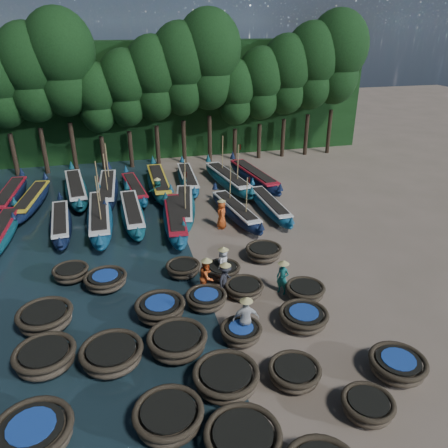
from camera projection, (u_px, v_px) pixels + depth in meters
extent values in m
plane|color=#7D6B5C|center=(205.00, 287.00, 20.70)|extent=(120.00, 120.00, 0.00)
cube|color=black|center=(150.00, 100.00, 39.24)|extent=(40.00, 3.00, 10.00)
ellipsoid|color=brown|center=(243.00, 442.00, 12.70)|extent=(2.86, 2.86, 0.68)
torus|color=#332A1E|center=(243.00, 434.00, 12.57)|extent=(2.31, 2.31, 0.21)
cylinder|color=black|center=(243.00, 433.00, 12.55)|extent=(1.77, 1.77, 0.06)
ellipsoid|color=brown|center=(367.00, 408.00, 13.85)|extent=(1.60, 1.60, 0.60)
torus|color=#332A1E|center=(368.00, 402.00, 13.73)|extent=(1.71, 1.71, 0.18)
cylinder|color=black|center=(369.00, 401.00, 13.71)|extent=(1.28, 1.28, 0.05)
ellipsoid|color=brown|center=(34.00, 437.00, 12.83)|extent=(2.46, 2.46, 0.73)
torus|color=#332A1E|center=(32.00, 428.00, 12.68)|extent=(2.41, 2.41, 0.22)
cylinder|color=black|center=(31.00, 427.00, 12.66)|extent=(1.83, 1.83, 0.07)
cylinder|color=#1B4098|center=(31.00, 426.00, 12.64)|extent=(1.41, 1.41, 0.04)
ellipsoid|color=brown|center=(169.00, 420.00, 13.39)|extent=(2.38, 2.38, 0.70)
torus|color=#332A1E|center=(168.00, 412.00, 13.25)|extent=(2.22, 2.22, 0.21)
cylinder|color=black|center=(168.00, 411.00, 13.23)|extent=(1.68, 1.68, 0.06)
ellipsoid|color=brown|center=(226.00, 380.00, 14.84)|extent=(2.79, 2.79, 0.72)
torus|color=#332A1E|center=(226.00, 373.00, 14.70)|extent=(2.30, 2.30, 0.22)
cylinder|color=black|center=(226.00, 372.00, 14.68)|extent=(1.75, 1.75, 0.07)
ellipsoid|color=brown|center=(294.00, 375.00, 15.15)|extent=(1.83, 1.83, 0.61)
torus|color=#332A1E|center=(295.00, 369.00, 15.03)|extent=(1.86, 1.86, 0.18)
cylinder|color=black|center=(295.00, 368.00, 15.01)|extent=(1.41, 1.41, 0.06)
ellipsoid|color=brown|center=(397.00, 367.00, 15.46)|extent=(2.14, 2.14, 0.64)
torus|color=#332A1E|center=(398.00, 361.00, 15.33)|extent=(2.04, 2.04, 0.19)
cylinder|color=black|center=(399.00, 360.00, 15.32)|extent=(1.55, 1.55, 0.06)
cylinder|color=#1B4098|center=(399.00, 359.00, 15.30)|extent=(1.19, 1.19, 0.04)
ellipsoid|color=brown|center=(46.00, 360.00, 15.74)|extent=(2.60, 2.60, 0.74)
torus|color=#332A1E|center=(44.00, 352.00, 15.59)|extent=(2.24, 2.24, 0.23)
cylinder|color=black|center=(44.00, 351.00, 15.57)|extent=(1.69, 1.69, 0.07)
ellipsoid|color=brown|center=(112.00, 357.00, 15.88)|extent=(2.63, 2.63, 0.72)
torus|color=#332A1E|center=(111.00, 350.00, 15.74)|extent=(2.32, 2.32, 0.22)
cylinder|color=black|center=(111.00, 349.00, 15.72)|extent=(1.76, 1.76, 0.07)
ellipsoid|color=brown|center=(177.00, 344.00, 16.48)|extent=(2.80, 2.80, 0.76)
torus|color=#332A1E|center=(177.00, 337.00, 16.33)|extent=(2.30, 2.30, 0.23)
cylinder|color=black|center=(177.00, 336.00, 16.31)|extent=(1.74, 1.74, 0.07)
ellipsoid|color=brown|center=(241.00, 334.00, 17.14)|extent=(1.61, 1.61, 0.59)
torus|color=#332A1E|center=(241.00, 329.00, 17.02)|extent=(1.67, 1.67, 0.18)
cylinder|color=black|center=(241.00, 328.00, 17.01)|extent=(1.26, 1.26, 0.05)
cylinder|color=#1B4098|center=(241.00, 327.00, 16.99)|extent=(0.97, 0.97, 0.04)
ellipsoid|color=brown|center=(303.00, 319.00, 17.96)|extent=(2.22, 2.22, 0.62)
torus|color=#332A1E|center=(304.00, 314.00, 17.84)|extent=(2.06, 2.06, 0.19)
cylinder|color=black|center=(304.00, 313.00, 17.82)|extent=(1.57, 1.57, 0.06)
cylinder|color=#1B4098|center=(304.00, 312.00, 17.80)|extent=(1.21, 1.21, 0.04)
ellipsoid|color=brown|center=(46.00, 320.00, 17.82)|extent=(2.27, 2.27, 0.76)
torus|color=#332A1E|center=(44.00, 313.00, 17.67)|extent=(2.27, 2.27, 0.23)
cylinder|color=black|center=(44.00, 312.00, 17.65)|extent=(1.71, 1.71, 0.07)
ellipsoid|color=brown|center=(160.00, 311.00, 18.41)|extent=(2.54, 2.54, 0.72)
torus|color=#332A1E|center=(160.00, 304.00, 18.27)|extent=(2.15, 2.15, 0.22)
cylinder|color=black|center=(160.00, 303.00, 18.25)|extent=(1.62, 1.62, 0.07)
cylinder|color=#1B4098|center=(160.00, 303.00, 18.23)|extent=(1.25, 1.25, 0.04)
ellipsoid|color=brown|center=(206.00, 301.00, 19.19)|extent=(2.24, 2.24, 0.58)
torus|color=#332A1E|center=(206.00, 295.00, 19.08)|extent=(1.84, 1.84, 0.18)
cylinder|color=black|center=(206.00, 295.00, 19.06)|extent=(1.40, 1.40, 0.05)
cylinder|color=#1B4098|center=(206.00, 294.00, 19.05)|extent=(1.07, 1.07, 0.04)
ellipsoid|color=brown|center=(244.00, 290.00, 19.97)|extent=(1.69, 1.69, 0.57)
torus|color=#332A1E|center=(244.00, 285.00, 19.86)|extent=(1.80, 1.80, 0.17)
cylinder|color=black|center=(244.00, 284.00, 19.84)|extent=(1.36, 1.36, 0.05)
ellipsoid|color=brown|center=(305.00, 293.00, 19.75)|extent=(2.15, 2.15, 0.60)
torus|color=#332A1E|center=(305.00, 287.00, 19.63)|extent=(1.79, 1.79, 0.18)
cylinder|color=black|center=(306.00, 287.00, 19.62)|extent=(1.35, 1.35, 0.05)
ellipsoid|color=brown|center=(71.00, 274.00, 21.18)|extent=(2.04, 2.04, 0.60)
torus|color=#332A1E|center=(70.00, 269.00, 21.07)|extent=(1.73, 1.73, 0.18)
cylinder|color=black|center=(70.00, 269.00, 21.05)|extent=(1.30, 1.30, 0.05)
ellipsoid|color=brown|center=(106.00, 282.00, 20.58)|extent=(2.38, 2.38, 0.59)
torus|color=#332A1E|center=(105.00, 277.00, 20.47)|extent=(2.03, 2.03, 0.18)
cylinder|color=black|center=(105.00, 276.00, 20.45)|extent=(1.55, 1.55, 0.05)
cylinder|color=#1B4098|center=(105.00, 275.00, 20.44)|extent=(1.19, 1.19, 0.04)
ellipsoid|color=brown|center=(183.00, 270.00, 21.54)|extent=(1.98, 1.98, 0.59)
torus|color=#332A1E|center=(183.00, 265.00, 21.43)|extent=(1.71, 1.71, 0.18)
cylinder|color=black|center=(183.00, 265.00, 21.41)|extent=(1.29, 1.29, 0.05)
ellipsoid|color=brown|center=(223.00, 272.00, 21.39)|extent=(1.87, 1.87, 0.57)
torus|color=#332A1E|center=(223.00, 267.00, 21.28)|extent=(1.74, 1.74, 0.17)
cylinder|color=black|center=(223.00, 267.00, 21.26)|extent=(1.31, 1.31, 0.05)
ellipsoid|color=brown|center=(264.00, 254.00, 23.04)|extent=(2.25, 2.25, 0.63)
torus|color=#332A1E|center=(264.00, 249.00, 22.92)|extent=(1.93, 1.93, 0.19)
cylinder|color=black|center=(264.00, 248.00, 22.90)|extent=(1.46, 1.46, 0.06)
ellipsoid|color=#0D4E4A|center=(1.00, 234.00, 24.84)|extent=(1.71, 7.58, 0.94)
cone|color=#0D4E4A|center=(14.00, 200.00, 27.84)|extent=(0.41, 0.41, 0.56)
cube|color=#A91424|center=(0.00, 228.00, 24.67)|extent=(1.27, 5.87, 0.11)
ellipsoid|color=#0E1D34|center=(61.00, 224.00, 26.14)|extent=(1.85, 7.15, 0.88)
cone|color=#0E1D34|center=(59.00, 195.00, 28.85)|extent=(0.39, 0.39, 0.53)
cone|color=#0E1D34|center=(60.00, 241.00, 22.95)|extent=(0.39, 0.39, 0.44)
cube|color=white|center=(60.00, 218.00, 25.98)|extent=(1.37, 5.54, 0.11)
cube|color=black|center=(60.00, 217.00, 25.95)|extent=(1.08, 4.82, 0.09)
ellipsoid|color=navy|center=(100.00, 218.00, 26.66)|extent=(1.69, 8.66, 1.08)
cone|color=navy|center=(98.00, 185.00, 30.04)|extent=(0.47, 0.47, 0.65)
cone|color=navy|center=(99.00, 239.00, 22.70)|extent=(0.47, 0.47, 0.54)
cube|color=white|center=(99.00, 211.00, 26.46)|extent=(1.24, 6.71, 0.13)
cube|color=black|center=(99.00, 210.00, 26.43)|extent=(0.93, 5.84, 0.11)
cylinder|color=#997F4C|center=(98.00, 184.00, 27.09)|extent=(0.08, 0.26, 3.02)
cylinder|color=#997F4C|center=(98.00, 201.00, 24.54)|extent=(0.08, 0.26, 3.02)
plane|color=red|center=(99.00, 179.00, 24.02)|extent=(0.00, 0.38, 0.38)
ellipsoid|color=#0D4E4A|center=(132.00, 214.00, 27.38)|extent=(1.64, 7.81, 0.97)
cone|color=#0D4E4A|center=(127.00, 185.00, 30.41)|extent=(0.43, 0.43, 0.58)
cone|color=#0D4E4A|center=(138.00, 231.00, 23.84)|extent=(0.43, 0.43, 0.49)
cube|color=white|center=(132.00, 208.00, 27.21)|extent=(1.21, 6.05, 0.12)
cube|color=black|center=(132.00, 207.00, 27.18)|extent=(0.92, 5.26, 0.10)
ellipsoid|color=navy|center=(175.00, 220.00, 26.56)|extent=(2.03, 8.03, 0.99)
cone|color=navy|center=(171.00, 188.00, 29.75)|extent=(0.44, 0.44, 0.60)
cone|color=navy|center=(180.00, 239.00, 22.85)|extent=(0.44, 0.44, 0.50)
cube|color=#A91424|center=(175.00, 213.00, 26.39)|extent=(1.51, 6.22, 0.12)
cube|color=black|center=(175.00, 212.00, 26.35)|extent=(1.18, 5.41, 0.10)
ellipsoid|color=#0D4E4A|center=(184.00, 208.00, 28.27)|extent=(2.71, 7.89, 0.97)
cone|color=#0D4E4A|center=(184.00, 179.00, 31.42)|extent=(0.43, 0.43, 0.58)
cone|color=#0D4E4A|center=(184.00, 224.00, 24.60)|extent=(0.43, 0.43, 0.49)
cube|color=white|center=(184.00, 202.00, 28.09)|extent=(2.04, 6.10, 0.12)
cube|color=black|center=(184.00, 201.00, 28.06)|extent=(1.64, 5.29, 0.10)
cylinder|color=#997F4C|center=(185.00, 179.00, 28.67)|extent=(0.07, 0.23, 2.72)
cylinder|color=#997F4C|center=(185.00, 193.00, 26.30)|extent=(0.07, 0.23, 2.72)
plane|color=red|center=(187.00, 175.00, 25.81)|extent=(0.00, 0.34, 0.34)
ellipsoid|color=#0E1D34|center=(236.00, 212.00, 27.77)|extent=(2.37, 7.39, 0.91)
cone|color=#0E1D34|center=(215.00, 185.00, 30.49)|extent=(0.40, 0.40, 0.55)
cone|color=#0E1D34|center=(261.00, 226.00, 24.57)|extent=(0.40, 0.40, 0.45)
cube|color=white|center=(236.00, 206.00, 27.61)|extent=(1.78, 5.72, 0.11)
cube|color=black|center=(236.00, 205.00, 27.58)|extent=(1.43, 4.96, 0.09)
cylinder|color=#997F4C|center=(230.00, 185.00, 28.10)|extent=(0.06, 0.22, 2.55)
cylinder|color=#997F4C|center=(247.00, 197.00, 26.05)|extent=(0.06, 0.22, 2.55)
plane|color=red|center=(249.00, 179.00, 25.62)|extent=(0.00, 0.32, 0.32)
ellipsoid|color=navy|center=(270.00, 206.00, 28.61)|extent=(1.47, 7.14, 0.89)
cone|color=navy|center=(253.00, 181.00, 31.39)|extent=(0.39, 0.39, 0.53)
cone|color=navy|center=(292.00, 220.00, 25.36)|extent=(0.39, 0.39, 0.44)
cube|color=white|center=(270.00, 201.00, 28.45)|extent=(1.08, 5.53, 0.11)
cube|color=black|center=(270.00, 200.00, 28.42)|extent=(0.82, 4.82, 0.09)
ellipsoid|color=#0E1D34|center=(10.00, 197.00, 29.94)|extent=(1.91, 7.94, 0.98)
cone|color=#0E1D34|center=(21.00, 171.00, 33.08)|extent=(0.43, 0.43, 0.59)
cube|color=#A91424|center=(9.00, 192.00, 29.76)|extent=(1.42, 6.15, 0.12)
cube|color=black|center=(9.00, 191.00, 29.73)|extent=(1.10, 5.35, 0.10)
ellipsoid|color=#0E1D34|center=(32.00, 201.00, 29.36)|extent=(2.36, 7.61, 0.94)
cone|color=#0E1D34|center=(45.00, 175.00, 32.40)|extent=(0.41, 0.41, 0.56)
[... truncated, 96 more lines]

